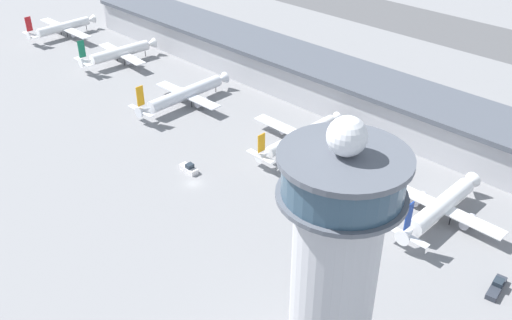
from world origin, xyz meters
name	(u,v)px	position (x,y,z in m)	size (l,w,h in m)	color
ground_plane	(193,183)	(0.00, 0.00, 0.00)	(1000.00, 1000.00, 0.00)	gray
terminal_building	(342,88)	(0.00, 70.00, 7.26)	(269.59, 25.00, 14.32)	#B2B2B7
runway_strip	(473,36)	(0.00, 174.50, 0.00)	(404.39, 44.00, 0.01)	#515154
control_tower	(335,264)	(67.09, -23.81, 26.86)	(20.77, 20.77, 54.67)	#BCBCC1
airplane_gate_alpha	(63,27)	(-139.02, 38.42, 4.56)	(38.95, 34.48, 13.24)	white
airplane_gate_bravo	(120,53)	(-91.65, 37.85, 4.79)	(31.31, 35.63, 14.08)	white
airplane_gate_charlie	(185,94)	(-41.27, 31.62, 4.25)	(31.08, 41.20, 13.69)	silver
airplane_gate_delta	(301,136)	(8.75, 37.37, 4.02)	(39.46, 37.88, 11.77)	white
airplane_gate_echo	(441,207)	(59.24, 34.06, 4.11)	(33.89, 36.12, 13.82)	white
service_truck_catering	(189,169)	(-5.89, 3.30, 0.97)	(6.41, 2.62, 2.79)	black
service_truck_fuel	(497,287)	(81.57, 19.72, 0.83)	(3.35, 8.63, 2.41)	black
service_truck_baggage	(318,194)	(30.16, 19.70, 1.03)	(6.78, 7.04, 2.95)	black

